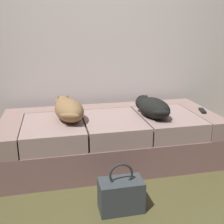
% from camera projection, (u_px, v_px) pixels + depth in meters
% --- Properties ---
extents(back_wall, '(6.40, 0.10, 2.80)m').
position_uv_depth(back_wall, '(98.00, 17.00, 3.02)').
color(back_wall, silver).
rests_on(back_wall, ground).
extents(couch, '(2.06, 0.91, 0.47)m').
position_uv_depth(couch, '(111.00, 138.00, 2.76)').
color(couch, '#7D5955').
rests_on(couch, ground).
extents(dog_tan, '(0.33, 0.58, 0.20)m').
position_uv_depth(dog_tan, '(68.00, 109.00, 2.55)').
color(dog_tan, olive).
rests_on(dog_tan, couch).
extents(dog_dark, '(0.32, 0.53, 0.18)m').
position_uv_depth(dog_dark, '(152.00, 107.00, 2.64)').
color(dog_dark, black).
rests_on(dog_dark, couch).
extents(tv_remote, '(0.08, 0.16, 0.02)m').
position_uv_depth(tv_remote, '(202.00, 111.00, 2.81)').
color(tv_remote, black).
rests_on(tv_remote, couch).
extents(handbag, '(0.32, 0.18, 0.38)m').
position_uv_depth(handbag, '(121.00, 195.00, 2.01)').
color(handbag, '#343A3C').
rests_on(handbag, ground).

